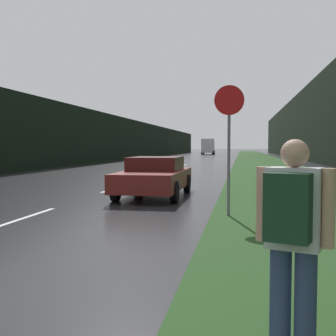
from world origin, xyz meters
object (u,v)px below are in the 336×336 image
object	(u,v)px
hitchhiker_with_backpack	(293,235)
car_passing_near	(155,176)
stop_sign	(229,136)
delivery_truck	(208,146)

from	to	relation	value
hitchhiker_with_backpack	car_passing_near	distance (m)	11.00
stop_sign	hitchhiker_with_backpack	world-z (taller)	stop_sign
delivery_truck	hitchhiker_with_backpack	bearing A→B (deg)	-85.10
car_passing_near	stop_sign	bearing A→B (deg)	125.05
car_passing_near	delivery_truck	xyz separation A→B (m)	(-4.30, 77.60, 1.07)
stop_sign	hitchhiker_with_backpack	distance (m)	6.94
car_passing_near	hitchhiker_with_backpack	bearing A→B (deg)	107.26
stop_sign	car_passing_near	distance (m)	4.65
hitchhiker_with_backpack	delivery_truck	world-z (taller)	delivery_truck
hitchhiker_with_backpack	car_passing_near	size ratio (longest dim) A/B	0.37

